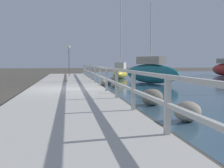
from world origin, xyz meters
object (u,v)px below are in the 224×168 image
(mooring_bollard, at_px, (66,78))
(sailboat_teal, at_px, (150,72))
(dock_lamp, at_px, (69,52))
(sailboat_yellow, at_px, (121,72))

(mooring_bollard, relative_size, sailboat_teal, 0.09)
(dock_lamp, xyz_separation_m, sailboat_yellow, (4.94, -1.06, -1.93))
(dock_lamp, bearing_deg, sailboat_teal, -51.38)
(sailboat_teal, xyz_separation_m, sailboat_yellow, (-0.96, 6.32, -0.22))
(sailboat_teal, height_order, sailboat_yellow, sailboat_yellow)
(mooring_bollard, relative_size, dock_lamp, 0.19)
(mooring_bollard, xyz_separation_m, sailboat_teal, (6.18, 0.67, 0.33))
(dock_lamp, distance_m, sailboat_yellow, 5.40)
(mooring_bollard, distance_m, dock_lamp, 8.32)
(mooring_bollard, distance_m, sailboat_teal, 6.23)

